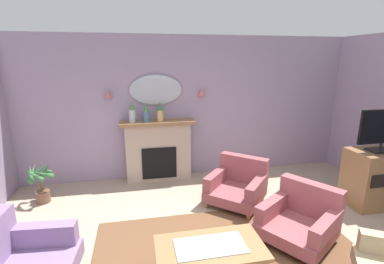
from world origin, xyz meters
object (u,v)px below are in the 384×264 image
Objects in this scene: wall_mirror at (156,90)px; potted_plant_small_fern at (41,182)px; mantel_vase_left at (132,112)px; armchair_near_fireplace at (238,184)px; wall_sconce_left at (108,94)px; fireplace at (158,151)px; mantel_vase_centre at (160,112)px; wall_sconce_right at (201,92)px; tv_flatscreen at (384,129)px; mantel_vase_right at (146,113)px; coffee_table at (210,251)px; tv_cabinet at (374,178)px; armchair_in_corner at (301,218)px.

wall_mirror reaches higher than potted_plant_small_fern.
mantel_vase_left reaches higher than armchair_near_fireplace.
fireplace is at bearing -6.16° from wall_sconce_left.
mantel_vase_centre is (0.50, -0.00, -0.01)m from mantel_vase_left.
tv_flatscreen is at bearing -36.11° from wall_sconce_right.
wall_sconce_left reaches higher than armchair_near_fireplace.
mantel_vase_right is 0.47m from wall_mirror.
coffee_table is at bearing -101.31° from wall_sconce_right.
mantel_vase_left is 4.13m from tv_cabinet.
wall_sconce_right is (0.80, 0.12, 0.33)m from mantel_vase_centre.
mantel_vase_right is at bearing 15.98° from potted_plant_small_fern.
wall_mirror is 0.85m from wall_sconce_left.
mantel_vase_right is at bearing -10.46° from wall_sconce_left.
potted_plant_small_fern is at bearing -164.02° from mantel_vase_right.
wall_mirror is at bearing 106.39° from mantel_vase_centre.
wall_sconce_left is at bearing 173.84° from fireplace.
mantel_vase_right reaches higher than armchair_near_fireplace.
wall_sconce_left is at bearing 112.14° from coffee_table.
wall_mirror is 6.86× the size of wall_sconce_right.
fireplace is 2.73m from coffee_table.
armchair_near_fireplace is at bearing 60.62° from coffee_table.
mantel_vase_centre is 0.87m from wall_sconce_right.
wall_sconce_right is at bearing 6.52° from mantel_vase_right.
mantel_vase_centre is at bearing 153.01° from tv_flatscreen.
wall_sconce_right is (1.70, 0.00, 0.00)m from wall_sconce_left.
armchair_near_fireplace is 2.13m from tv_cabinet.
mantel_vase_right is 0.30× the size of armchair_in_corner.
tv_flatscreen is (2.96, 1.05, 0.86)m from coffee_table.
tv_flatscreen is at bearing -27.03° from fireplace.
mantel_vase_right reaches higher than fireplace.
coffee_table is at bearing -160.04° from armchair_in_corner.
mantel_vase_left reaches higher than armchair_in_corner.
fireplace is 1.42× the size of wall_mirror.
mantel_vase_left is 0.61m from wall_mirror.
mantel_vase_left is 0.58× the size of potted_plant_small_fern.
mantel_vase_right is 2.04m from potted_plant_small_fern.
mantel_vase_centre is 2.26m from potted_plant_small_fern.
tv_flatscreen is (4.10, -1.75, -0.41)m from wall_sconce_left.
coffee_table is at bearing -84.20° from wall_mirror.
mantel_vase_right is at bearing 100.35° from coffee_table.
tv_cabinet is at bearing 19.98° from coffee_table.
mantel_vase_centre is at bearing 14.05° from potted_plant_small_fern.
mantel_vase_right is at bearing -173.48° from wall_sconce_right.
wall_sconce_right is (1.05, 0.12, 0.34)m from mantel_vase_right.
mantel_vase_left is at bearing 180.00° from mantel_vase_right.
tv_cabinet is 1.35× the size of potted_plant_small_fern.
fireplace is at bearing 3.60° from mantel_vase_left.
armchair_in_corner is at bearing -68.44° from armchair_near_fireplace.
fireplace reaches higher than potted_plant_small_fern.
tv_cabinet is (1.63, 0.59, 0.15)m from armchair_in_corner.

